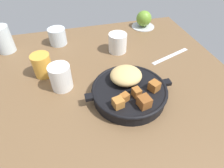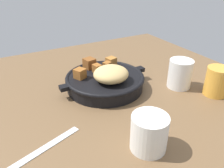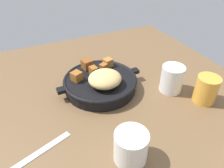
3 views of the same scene
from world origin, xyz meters
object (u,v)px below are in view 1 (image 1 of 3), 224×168
Objects in this scene: red_apple at (144,19)px; white_creamer_pitcher at (61,77)px; water_glass_tall at (3,39)px; ceramic_mug_white at (118,43)px; water_glass_short at (57,36)px; cast_iron_skillet at (129,90)px; butter_knife at (170,56)px; juice_glass_amber at (42,65)px.

white_creamer_pitcher reaches higher than red_apple.
red_apple is 0.69× the size of water_glass_tall.
water_glass_short is at bearing 152.22° from ceramic_mug_white.
ceramic_mug_white is (4.01, 27.02, 0.94)cm from cast_iron_skillet.
white_creamer_pitcher is (-24.46, -16.95, 0.47)cm from ceramic_mug_white.
butter_knife is 2.24× the size of white_creamer_pitcher.
water_glass_short is 0.69× the size of water_glass_tall.
cast_iron_skillet reaches higher than water_glass_short.
water_glass_short is at bearing 89.39° from white_creamer_pitcher.
ceramic_mug_white reaches higher than water_glass_short.
cast_iron_skillet reaches higher than ceramic_mug_white.
butter_knife is at bearing -1.62° from juice_glass_amber.
white_creamer_pitcher is at bearing 169.91° from butter_knife.
cast_iron_skillet is 3.59× the size of ceramic_mug_white.
cast_iron_skillet is 3.72× the size of water_glass_short.
red_apple is 0.97× the size of ceramic_mug_white.
white_creamer_pitcher is at bearing -140.90° from red_apple.
butter_knife is 2.35× the size of juice_glass_amber.
white_creamer_pitcher is (21.37, -29.13, -1.15)cm from water_glass_tall.
ceramic_mug_white is at bearing 81.57° from cast_iron_skillet.
juice_glass_amber is 10.52cm from white_creamer_pitcher.
water_glass_short reaches higher than butter_knife.
white_creamer_pitcher reaches higher than ceramic_mug_white.
cast_iron_skillet and juice_glass_amber have the same top height.
ceramic_mug_white is 0.71× the size of water_glass_tall.
red_apple is at bearing 39.10° from white_creamer_pitcher.
water_glass_short is at bearing 73.27° from juice_glass_amber.
water_glass_short is 29.69cm from white_creamer_pitcher.
juice_glass_amber is (-49.63, -26.82, -0.23)cm from red_apple.
cast_iron_skillet is at bearing -163.75° from butter_knife.
cast_iron_skillet is 44.55cm from water_glass_short.
butter_knife is 2.51× the size of ceramic_mug_white.
red_apple is at bearing 63.02° from cast_iron_skillet.
white_creamer_pitcher is at bearing -55.21° from juice_glass_amber.
butter_knife is at bearing 35.51° from cast_iron_skillet.
cast_iron_skillet is 27.33cm from ceramic_mug_white.
white_creamer_pitcher is at bearing -145.27° from ceramic_mug_white.
butter_knife is at bearing -26.87° from water_glass_short.
ceramic_mug_white is at bearing 134.99° from butter_knife.
water_glass_tall is at bearing 126.86° from juice_glass_amber.
water_glass_tall reaches higher than butter_knife.
water_glass_tall reaches higher than cast_iron_skillet.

